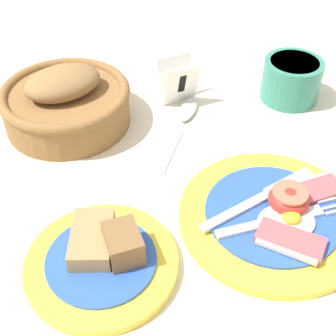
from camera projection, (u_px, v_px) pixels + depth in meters
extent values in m
plane|color=beige|center=(226.00, 229.00, 0.59)|extent=(3.00, 3.00, 0.00)
cylinder|color=yellow|center=(270.00, 215.00, 0.60)|extent=(0.24, 0.24, 0.01)
cylinder|color=#2D56B7|center=(271.00, 211.00, 0.59)|extent=(0.17, 0.17, 0.00)
cube|color=#BC5156|center=(290.00, 240.00, 0.55)|extent=(0.08, 0.08, 0.01)
cube|color=beige|center=(287.00, 249.00, 0.54)|extent=(0.06, 0.06, 0.01)
cube|color=#BC5156|center=(311.00, 192.00, 0.61)|extent=(0.09, 0.05, 0.01)
cube|color=beige|center=(304.00, 184.00, 0.62)|extent=(0.08, 0.02, 0.01)
ellipsoid|color=red|center=(289.00, 200.00, 0.59)|extent=(0.05, 0.05, 0.03)
cylinder|color=#DB664C|center=(290.00, 193.00, 0.58)|extent=(0.04, 0.04, 0.00)
ellipsoid|color=white|center=(286.00, 221.00, 0.57)|extent=(0.07, 0.06, 0.01)
ellipsoid|color=yellow|center=(291.00, 217.00, 0.57)|extent=(0.02, 0.02, 0.01)
cube|color=silver|center=(258.00, 225.00, 0.57)|extent=(0.11, 0.02, 0.00)
cube|color=silver|center=(311.00, 212.00, 0.58)|extent=(0.03, 0.02, 0.00)
cube|color=silver|center=(334.00, 202.00, 0.60)|extent=(0.04, 0.01, 0.00)
cube|color=silver|center=(236.00, 211.00, 0.58)|extent=(0.11, 0.05, 0.00)
cube|color=#9EA0A5|center=(290.00, 183.00, 0.62)|extent=(0.08, 0.05, 0.00)
cylinder|color=yellow|center=(102.00, 264.00, 0.54)|extent=(0.18, 0.18, 0.01)
cylinder|color=#2D56B7|center=(101.00, 260.00, 0.53)|extent=(0.13, 0.13, 0.00)
cube|color=brown|center=(123.00, 244.00, 0.53)|extent=(0.04, 0.05, 0.04)
cube|color=#9E7A4C|center=(92.00, 240.00, 0.54)|extent=(0.06, 0.09, 0.02)
cylinder|color=#337F6B|center=(291.00, 80.00, 0.78)|extent=(0.10, 0.10, 0.07)
cylinder|color=white|center=(294.00, 64.00, 0.76)|extent=(0.08, 0.08, 0.01)
cylinder|color=brown|center=(67.00, 108.00, 0.73)|extent=(0.20, 0.20, 0.06)
torus|color=brown|center=(64.00, 93.00, 0.71)|extent=(0.20, 0.20, 0.02)
ellipsoid|color=olive|center=(63.00, 83.00, 0.70)|extent=(0.14, 0.11, 0.04)
cube|color=white|center=(181.00, 85.00, 0.76)|extent=(0.06, 0.03, 0.07)
cube|color=white|center=(175.00, 78.00, 0.78)|extent=(0.06, 0.03, 0.07)
cube|color=black|center=(182.00, 84.00, 0.76)|extent=(0.01, 0.01, 0.04)
cube|color=silver|center=(170.00, 150.00, 0.70)|extent=(0.06, 0.10, 0.01)
ellipsoid|color=silver|center=(188.00, 109.00, 0.77)|extent=(0.06, 0.07, 0.01)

